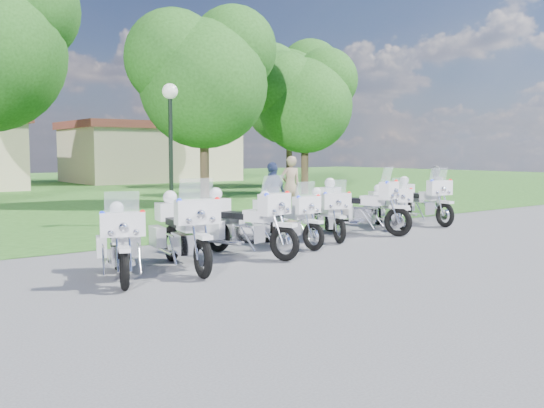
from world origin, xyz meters
TOP-DOWN VIEW (x-y plane):
  - ground at (0.00, 0.00)m, footprint 100.00×100.00m
  - motorcycle_0 at (-4.26, 0.04)m, footprint 1.21×2.15m
  - motorcycle_1 at (-2.98, 0.20)m, footprint 1.11×2.46m
  - motorcycle_2 at (-1.35, 0.62)m, footprint 1.21×2.42m
  - motorcycle_3 at (0.11, 1.12)m, footprint 0.79×2.19m
  - motorcycle_4 at (1.65, 1.44)m, footprint 1.22×2.07m
  - motorcycle_5 at (2.89, 1.57)m, footprint 1.46×2.43m
  - motorcycle_6 at (4.47, 1.95)m, footprint 1.15×2.02m
  - motorcycle_7 at (5.93, 2.01)m, footprint 1.09×2.45m
  - lamp_post at (-0.13, 6.00)m, footprint 0.44×0.44m
  - tree_2 at (4.15, 11.41)m, footprint 5.94×5.06m
  - tree_3 at (10.99, 13.29)m, footprint 5.39×4.60m
  - tree_4 at (14.83, 19.28)m, footprint 6.68×5.70m
  - building_east at (11.00, 30.00)m, footprint 11.44×7.28m
  - bystander_a at (4.52, 6.35)m, footprint 0.80×0.62m
  - bystander_b at (9.89, 4.54)m, footprint 0.96×0.97m
  - bystander_c at (1.93, 3.92)m, footprint 1.14×0.75m

SIDE VIEW (x-z plane):
  - ground at x=0.00m, z-range 0.00..0.00m
  - motorcycle_6 at x=4.47m, z-range -0.12..1.30m
  - motorcycle_4 at x=1.65m, z-range -0.12..1.35m
  - motorcycle_3 at x=0.11m, z-range -0.12..1.35m
  - motorcycle_0 at x=-4.26m, z-range -0.12..1.38m
  - motorcycle_7 at x=5.93m, z-range -0.14..1.52m
  - motorcycle_2 at x=-1.35m, z-range -0.14..1.52m
  - motorcycle_1 at x=-2.98m, z-range -0.14..1.53m
  - motorcycle_5 at x=2.89m, z-range -0.14..1.59m
  - bystander_b at x=9.89m, z-range 0.00..1.58m
  - bystander_c at x=1.93m, z-range 0.00..1.81m
  - bystander_a at x=4.52m, z-range 0.00..1.95m
  - building_east at x=11.00m, z-range 0.02..4.12m
  - lamp_post at x=-0.13m, z-range 1.04..5.06m
  - tree_3 at x=10.99m, z-range 1.16..8.35m
  - tree_2 at x=4.15m, z-range 1.28..9.19m
  - tree_4 at x=14.83m, z-range 1.44..10.35m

